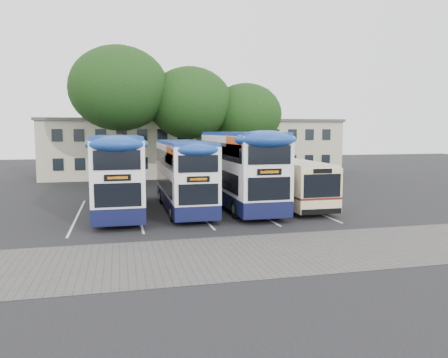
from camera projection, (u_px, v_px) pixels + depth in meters
ground at (282, 224)px, 23.09m from camera, size 120.00×120.00×0.00m
paving_strip at (280, 252)px, 17.79m from camera, size 40.00×6.00×0.01m
bay_lines at (196, 211)px, 27.04m from camera, size 14.12×11.00×0.01m
depot_building at (195, 147)px, 48.82m from camera, size 32.40×8.40×6.20m
lamp_post at (267, 129)px, 43.22m from camera, size 0.25×1.05×9.06m
tree_left at (119, 89)px, 37.59m from camera, size 8.56×8.56×12.20m
tree_mid at (190, 103)px, 39.37m from camera, size 7.64×7.64×10.66m
tree_right at (246, 114)px, 40.82m from camera, size 6.78×6.78×9.34m
bus_dd_left at (118, 170)px, 26.36m from camera, size 2.70×11.15×4.65m
bus_dd_mid at (184, 172)px, 27.15m from camera, size 2.50×10.32×4.30m
bus_dd_right at (239, 166)px, 28.26m from camera, size 2.82×11.65×4.86m
bus_single at (288, 179)px, 29.11m from camera, size 2.56×10.07×3.00m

